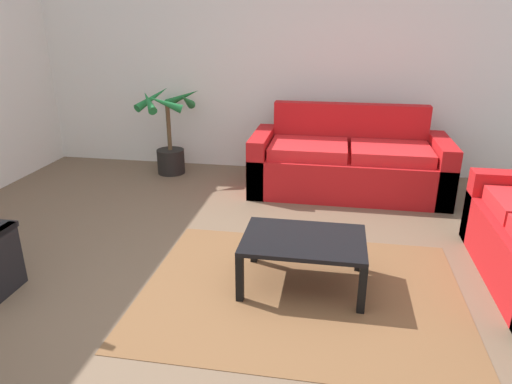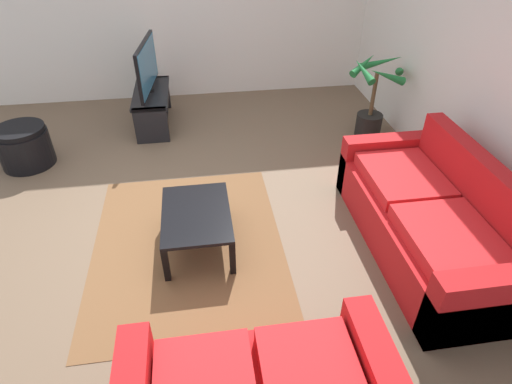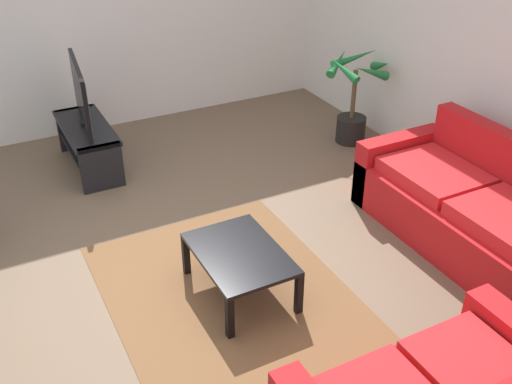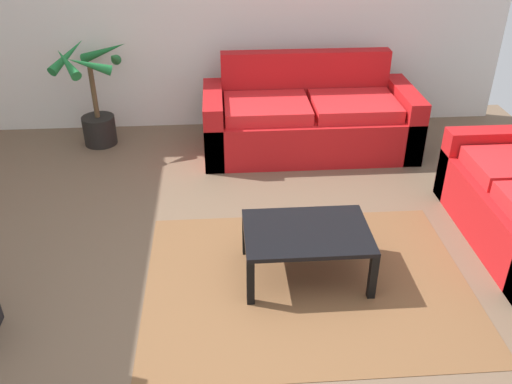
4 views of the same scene
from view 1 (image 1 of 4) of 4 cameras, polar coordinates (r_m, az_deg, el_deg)
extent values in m
plane|color=brown|center=(3.25, -3.87, -12.99)|extent=(6.60, 6.60, 0.00)
cube|color=silver|center=(5.67, 3.17, 16.15)|extent=(6.00, 0.06, 2.70)
cube|color=red|center=(5.12, 11.12, 2.24)|extent=(2.06, 0.90, 0.42)
cube|color=red|center=(5.36, 11.41, 8.05)|extent=(1.70, 0.16, 0.48)
cube|color=red|center=(5.15, 0.71, 3.91)|extent=(0.18, 0.90, 0.62)
cube|color=red|center=(5.21, 21.56, 2.61)|extent=(0.18, 0.90, 0.62)
cube|color=red|center=(5.00, 6.47, 5.29)|extent=(0.81, 0.66, 0.12)
cube|color=red|center=(5.03, 16.18, 4.68)|extent=(0.81, 0.66, 0.12)
cube|color=black|center=(3.24, 5.89, -5.87)|extent=(0.85, 0.59, 0.03)
cube|color=black|center=(3.14, -2.00, -10.53)|extent=(0.05, 0.05, 0.34)
cube|color=black|center=(3.10, 12.87, -11.59)|extent=(0.05, 0.05, 0.34)
cube|color=black|center=(3.61, -0.24, -6.13)|extent=(0.05, 0.05, 0.34)
cube|color=black|center=(3.57, 12.54, -6.97)|extent=(0.05, 0.05, 0.34)
cube|color=brown|center=(3.33, 5.53, -12.02)|extent=(2.20, 1.70, 0.01)
cylinder|color=black|center=(5.76, -10.37, 3.72)|extent=(0.33, 0.33, 0.29)
cylinder|color=brown|center=(5.66, -10.65, 7.78)|extent=(0.05, 0.05, 0.54)
cone|color=#1F7536|center=(5.54, -8.48, 11.03)|extent=(0.14, 0.48, 0.26)
cone|color=#1F7536|center=(5.79, -9.02, 11.42)|extent=(0.54, 0.30, 0.29)
cone|color=#1F7536|center=(5.79, -12.57, 11.19)|extent=(0.34, 0.50, 0.28)
cone|color=#1F7536|center=(5.55, -13.02, 10.76)|extent=(0.32, 0.41, 0.25)
cone|color=#1F7536|center=(5.40, -11.11, 10.63)|extent=(0.42, 0.19, 0.24)
camera|label=2|loc=(4.15, 58.04, 23.92)|focal=29.77mm
camera|label=3|loc=(3.48, 82.68, 23.04)|focal=41.60mm
camera|label=4|loc=(1.00, -107.65, 38.49)|focal=38.85mm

